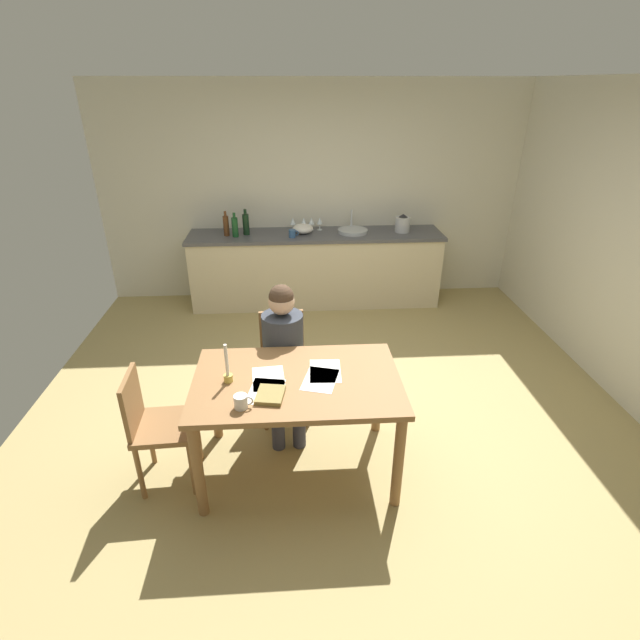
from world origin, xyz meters
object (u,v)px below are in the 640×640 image
(bottle_vinegar, at_px, (235,227))
(wine_glass_back_right, at_px, (293,222))
(dining_table, at_px, (297,392))
(wine_glass_by_kettle, at_px, (311,221))
(teacup_on_counter, at_px, (293,233))
(coffee_mug, at_px, (241,402))
(bottle_wine_red, at_px, (246,224))
(candlestick, at_px, (228,371))
(stovetop_kettle, at_px, (403,224))
(person_seated, at_px, (284,350))
(bottle_oil, at_px, (226,225))
(mixing_bowl, at_px, (303,229))
(wine_glass_near_sink, at_px, (320,221))
(wine_glass_back_left, at_px, (304,221))
(book_magazine, at_px, (270,395))
(sink_unit, at_px, (353,231))
(chair_at_table, at_px, (283,360))
(chair_side_empty, at_px, (156,424))

(bottle_vinegar, xyz_separation_m, wine_glass_back_right, (0.68, 0.23, -0.01))
(dining_table, distance_m, wine_glass_by_kettle, 3.14)
(wine_glass_back_right, bearing_deg, teacup_on_counter, -91.65)
(coffee_mug, height_order, bottle_wine_red, bottle_wine_red)
(candlestick, distance_m, stovetop_kettle, 3.46)
(person_seated, xyz_separation_m, bottle_vinegar, (-0.57, 2.34, 0.34))
(bottle_wine_red, height_order, stovetop_kettle, bottle_wine_red)
(bottle_oil, distance_m, bottle_wine_red, 0.23)
(bottle_wine_red, distance_m, wine_glass_back_right, 0.58)
(person_seated, distance_m, bottle_vinegar, 2.43)
(candlestick, bearing_deg, person_seated, 56.08)
(person_seated, xyz_separation_m, mixing_bowl, (0.23, 2.43, 0.28))
(candlestick, xyz_separation_m, mixing_bowl, (0.59, 2.97, 0.11))
(wine_glass_near_sink, bearing_deg, candlestick, -104.47)
(coffee_mug, relative_size, wine_glass_by_kettle, 0.77)
(bottle_wine_red, height_order, wine_glass_back_left, bottle_wine_red)
(wine_glass_near_sink, bearing_deg, book_magazine, -98.97)
(sink_unit, relative_size, stovetop_kettle, 1.64)
(coffee_mug, distance_m, bottle_wine_red, 3.26)
(mixing_bowl, height_order, wine_glass_back_left, wine_glass_back_left)
(chair_at_table, height_order, candlestick, candlestick)
(sink_unit, relative_size, bottle_wine_red, 1.18)
(person_seated, height_order, mixing_bowl, person_seated)
(book_magazine, xyz_separation_m, bottle_oil, (-0.60, 3.12, 0.25))
(chair_side_empty, xyz_separation_m, coffee_mug, (0.61, -0.23, 0.32))
(bottle_oil, bearing_deg, chair_at_table, -73.40)
(chair_side_empty, xyz_separation_m, candlestick, (0.50, 0.06, 0.36))
(bottle_vinegar, relative_size, wine_glass_back_right, 1.84)
(dining_table, xyz_separation_m, chair_at_table, (-0.10, 0.68, -0.16))
(chair_side_empty, xyz_separation_m, wine_glass_back_left, (1.11, 3.16, 0.52))
(sink_unit, height_order, bottle_oil, bottle_oil)
(stovetop_kettle, bearing_deg, sink_unit, 179.61)
(wine_glass_near_sink, relative_size, teacup_on_counter, 1.31)
(bottle_vinegar, bearing_deg, chair_at_table, -75.64)
(bottle_oil, distance_m, teacup_on_counter, 0.79)
(chair_side_empty, bearing_deg, chair_at_table, 40.85)
(stovetop_kettle, bearing_deg, chair_side_empty, -127.42)
(coffee_mug, distance_m, stovetop_kettle, 3.66)
(bottle_oil, bearing_deg, dining_table, -75.28)
(dining_table, xyz_separation_m, book_magazine, (-0.17, -0.19, 0.12))
(candlestick, xyz_separation_m, wine_glass_by_kettle, (0.70, 3.10, 0.17))
(coffee_mug, distance_m, wine_glass_back_left, 3.44)
(wine_glass_near_sink, bearing_deg, chair_side_empty, -112.43)
(bottle_wine_red, bearing_deg, bottle_vinegar, -146.07)
(candlestick, relative_size, bottle_wine_red, 0.91)
(candlestick, distance_m, bottle_vinegar, 2.89)
(book_magazine, distance_m, wine_glass_by_kettle, 3.33)
(coffee_mug, height_order, sink_unit, sink_unit)
(sink_unit, xyz_separation_m, teacup_on_counter, (-0.73, -0.15, 0.02))
(coffee_mug, xyz_separation_m, stovetop_kettle, (1.69, 3.24, 0.19))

